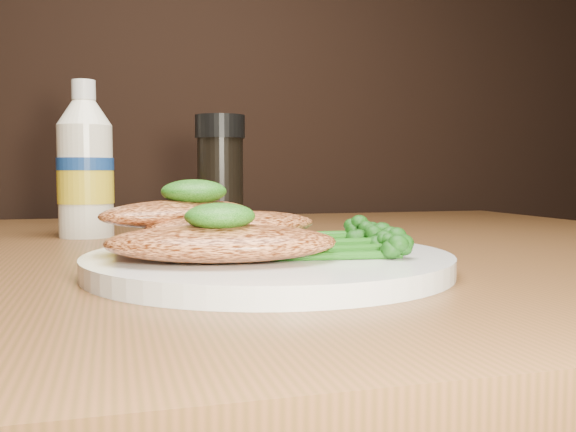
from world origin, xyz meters
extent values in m
cylinder|color=white|center=(0.07, 0.89, 0.76)|extent=(0.25, 0.25, 0.01)
ellipsoid|color=#C97140|center=(0.03, 0.86, 0.77)|extent=(0.16, 0.10, 0.02)
ellipsoid|color=#C97140|center=(0.05, 0.90, 0.78)|extent=(0.14, 0.10, 0.02)
ellipsoid|color=#C97140|center=(0.01, 0.92, 0.79)|extent=(0.14, 0.12, 0.02)
ellipsoid|color=#0B3808|center=(0.03, 0.85, 0.79)|extent=(0.05, 0.05, 0.02)
ellipsoid|color=#0B3808|center=(0.02, 0.92, 0.81)|extent=(0.05, 0.05, 0.02)
camera|label=1|loc=(-0.03, 0.47, 0.82)|focal=39.17mm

